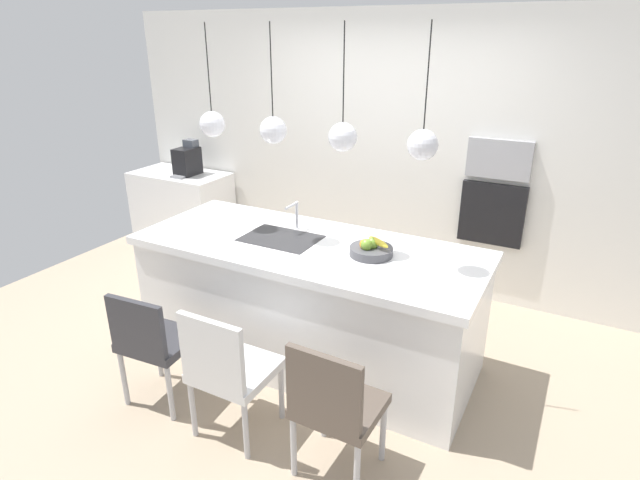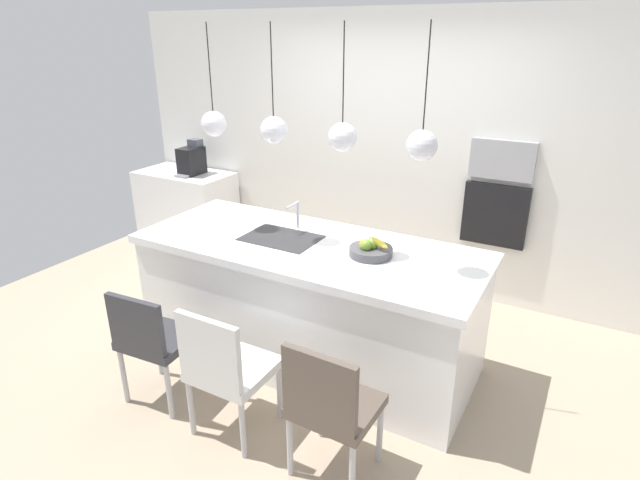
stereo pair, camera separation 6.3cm
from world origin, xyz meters
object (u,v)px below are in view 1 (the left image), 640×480
object	(u,v)px
microwave	(499,159)
oven	(492,214)
fruit_bowl	(371,249)
chair_middle	(228,367)
coffee_machine	(187,160)
chair_near	(153,340)
chair_far	(334,404)

from	to	relation	value
microwave	oven	world-z (taller)	microwave
fruit_bowl	chair_middle	world-z (taller)	fruit_bowl
coffee_machine	chair_middle	size ratio (longest dim) A/B	0.42
coffee_machine	chair_middle	bearing A→B (deg)	-45.07
oven	chair_near	distance (m)	3.05
microwave	chair_middle	size ratio (longest dim) A/B	0.60
oven	chair_near	size ratio (longest dim) A/B	0.66
chair_near	chair_far	size ratio (longest dim) A/B	0.96
fruit_bowl	coffee_machine	size ratio (longest dim) A/B	0.79
chair_near	chair_middle	world-z (taller)	chair_middle
chair_near	oven	bearing A→B (deg)	57.09
fruit_bowl	chair_far	world-z (taller)	fruit_bowl
microwave	chair_middle	distance (m)	2.89
fruit_bowl	chair_near	distance (m)	1.58
fruit_bowl	microwave	distance (m)	1.68
fruit_bowl	coffee_machine	world-z (taller)	coffee_machine
chair_far	fruit_bowl	bearing A→B (deg)	102.63
microwave	oven	distance (m)	0.50
fruit_bowl	chair_far	xyz separation A→B (m)	(0.22, -0.99, -0.50)
chair_middle	chair_far	world-z (taller)	chair_middle
oven	chair_far	world-z (taller)	oven
fruit_bowl	chair_near	bearing A→B (deg)	-138.60
fruit_bowl	chair_middle	xyz separation A→B (m)	(-0.49, -1.00, -0.50)
oven	chair_middle	xyz separation A→B (m)	(-1.02, -2.56, -0.37)
chair_middle	coffee_machine	bearing A→B (deg)	134.93
oven	chair_middle	bearing A→B (deg)	-111.75
coffee_machine	fruit_bowl	bearing A→B (deg)	-24.65
coffee_machine	chair_middle	distance (m)	3.24
chair_near	chair_middle	distance (m)	0.63
chair_middle	chair_far	size ratio (longest dim) A/B	1.01
chair_middle	chair_far	distance (m)	0.72
fruit_bowl	oven	distance (m)	1.65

